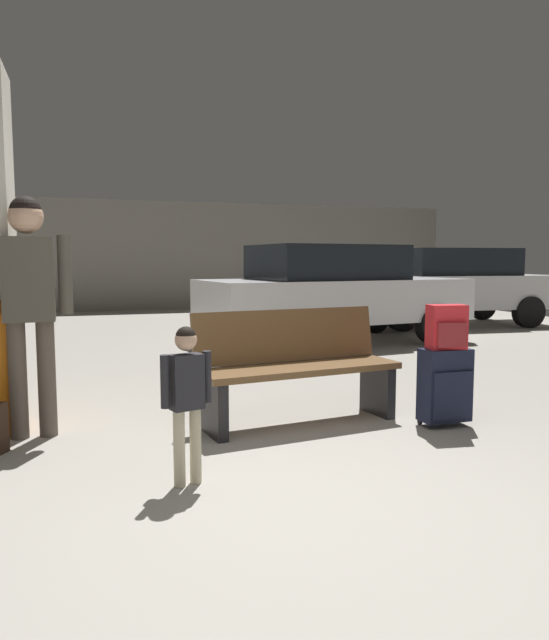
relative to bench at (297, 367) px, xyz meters
The scene contains 9 objects.
ground_plane 2.53m from the bench, 102.41° to the left, with size 18.00×18.00×0.10m, color gray.
garage_back_wall 11.34m from the bench, 92.71° to the left, with size 18.00×0.12×2.80m, color gray.
bench is the anchor object (origin of this frame).
suitcase 1.16m from the bench, 23.80° to the right, with size 0.38×0.24×0.60m.
backpack_bright 1.20m from the bench, 23.84° to the right, with size 0.30×0.22×0.34m.
child 1.49m from the bench, 134.62° to the right, with size 0.30×0.18×0.91m.
adult 2.06m from the bench, behind, with size 0.59×0.24×1.73m.
parked_car_near 4.60m from the bench, 63.35° to the left, with size 4.29×2.24×1.51m.
parked_car_side 7.83m from the bench, 47.71° to the left, with size 4.23×2.07×1.51m.
Camera 1 is at (-1.03, -2.77, 1.28)m, focal length 33.24 mm.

